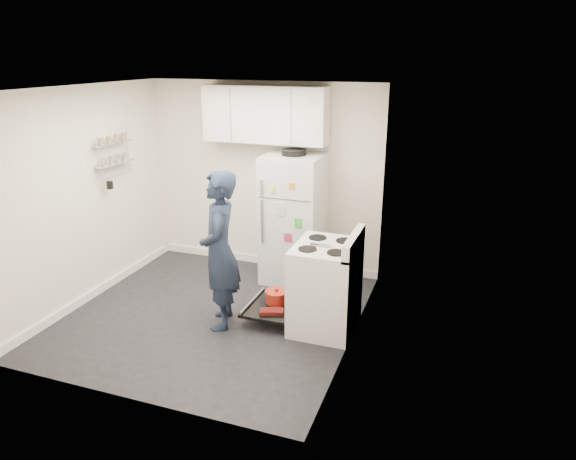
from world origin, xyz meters
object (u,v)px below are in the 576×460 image
at_px(open_oven_door, 274,302).
at_px(electric_range, 324,288).
at_px(person, 220,251).
at_px(refrigerator, 293,219).

bearing_deg(open_oven_door, electric_range, -3.13).
relative_size(open_oven_door, person, 0.41).
xyz_separation_m(refrigerator, person, (-0.35, -1.39, 0.03)).
height_order(electric_range, refrigerator, refrigerator).
xyz_separation_m(open_oven_door, person, (-0.49, -0.33, 0.68)).
xyz_separation_m(electric_range, person, (-1.07, -0.30, 0.39)).
relative_size(electric_range, person, 0.64).
relative_size(open_oven_door, refrigerator, 0.41).
bearing_deg(open_oven_door, refrigerator, 97.48).
relative_size(refrigerator, person, 1.00).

